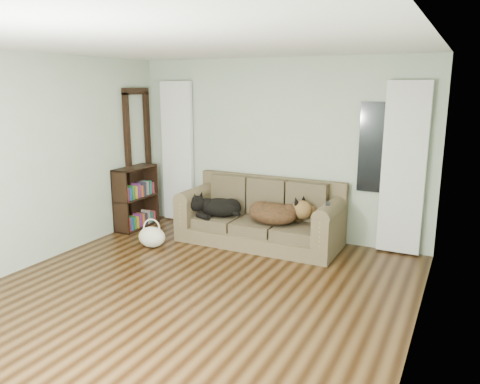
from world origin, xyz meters
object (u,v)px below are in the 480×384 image
at_px(sofa, 259,213).
at_px(bookshelf, 136,197).
at_px(tote_bag, 152,236).
at_px(dog_black_lab, 218,207).
at_px(dog_shepherd, 276,214).

relative_size(sofa, bookshelf, 2.34).
xyz_separation_m(tote_bag, bookshelf, (-0.78, 0.65, 0.34)).
height_order(dog_black_lab, dog_shepherd, dog_shepherd).
bearing_deg(dog_black_lab, bookshelf, 175.70).
bearing_deg(dog_black_lab, dog_shepherd, -5.87).
relative_size(sofa, tote_bag, 5.75).
bearing_deg(sofa, tote_bag, -146.89).
bearing_deg(tote_bag, dog_shepherd, 25.42).
xyz_separation_m(dog_black_lab, tote_bag, (-0.65, -0.72, -0.32)).
distance_m(dog_shepherd, bookshelf, 2.34).
bearing_deg(dog_shepherd, dog_black_lab, 5.55).
distance_m(sofa, dog_shepherd, 0.31).
distance_m(sofa, tote_bag, 1.54).
xyz_separation_m(dog_black_lab, dog_shepherd, (0.91, 0.02, 0.01)).
xyz_separation_m(sofa, tote_bag, (-1.27, -0.83, -0.29)).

